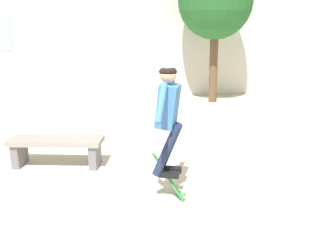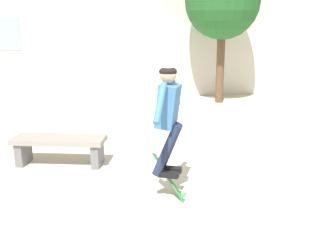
{
  "view_description": "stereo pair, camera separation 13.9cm",
  "coord_description": "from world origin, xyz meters",
  "px_view_note": "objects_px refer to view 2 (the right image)",
  "views": [
    {
      "loc": [
        -0.58,
        -4.16,
        2.22
      ],
      "look_at": [
        0.28,
        0.3,
        0.97
      ],
      "focal_mm": 40.0,
      "sensor_mm": 36.0,
      "label": 1
    },
    {
      "loc": [
        -0.44,
        -4.18,
        2.22
      ],
      "look_at": [
        0.28,
        0.3,
        0.97
      ],
      "focal_mm": 40.0,
      "sensor_mm": 36.0,
      "label": 2
    }
  ],
  "objects_px": {
    "park_bench": "(60,145)",
    "skater": "(168,112)",
    "skateboard_flipping": "(170,180)",
    "tree_right": "(223,2)"
  },
  "relations": [
    {
      "from": "tree_right",
      "to": "park_bench",
      "type": "distance_m",
      "value": 6.42
    },
    {
      "from": "skater",
      "to": "skateboard_flipping",
      "type": "bearing_deg",
      "value": 62.31
    },
    {
      "from": "park_bench",
      "to": "skateboard_flipping",
      "type": "relative_size",
      "value": 2.15
    },
    {
      "from": "skateboard_flipping",
      "to": "park_bench",
      "type": "bearing_deg",
      "value": -175.91
    },
    {
      "from": "skater",
      "to": "skateboard_flipping",
      "type": "distance_m",
      "value": 0.94
    },
    {
      "from": "skater",
      "to": "tree_right",
      "type": "bearing_deg",
      "value": 90.27
    },
    {
      "from": "tree_right",
      "to": "park_bench",
      "type": "xyz_separation_m",
      "value": [
        -3.98,
        -4.4,
        -2.45
      ]
    },
    {
      "from": "park_bench",
      "to": "skater",
      "type": "height_order",
      "value": "skater"
    },
    {
      "from": "tree_right",
      "to": "skateboard_flipping",
      "type": "relative_size",
      "value": 5.37
    },
    {
      "from": "tree_right",
      "to": "park_bench",
      "type": "height_order",
      "value": "tree_right"
    }
  ]
}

